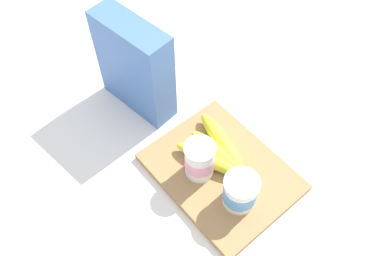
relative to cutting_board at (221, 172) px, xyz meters
name	(u,v)px	position (x,y,z in m)	size (l,w,h in m)	color
ground_plane	(221,174)	(0.00, 0.00, -0.01)	(2.40, 2.40, 0.00)	silver
cutting_board	(221,172)	(0.00, 0.00, 0.00)	(0.31, 0.24, 0.02)	#A37A4C
cereal_box	(135,66)	(0.28, 0.01, 0.11)	(0.19, 0.07, 0.24)	#4770B7
yogurt_cup_front	(240,192)	(-0.08, 0.02, 0.05)	(0.07, 0.07, 0.08)	white
yogurt_cup_back	(200,160)	(0.03, 0.04, 0.05)	(0.07, 0.07, 0.09)	white
banana_bunch	(217,151)	(0.03, -0.02, 0.03)	(0.19, 0.13, 0.04)	yellow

